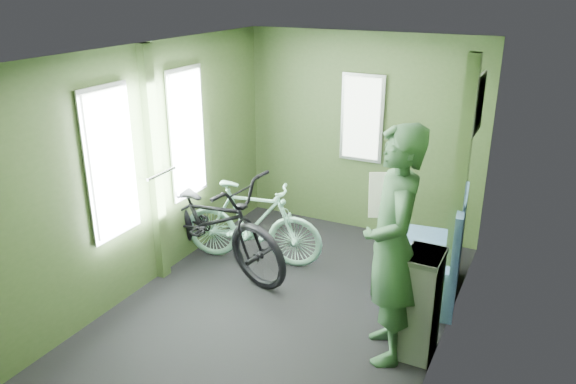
% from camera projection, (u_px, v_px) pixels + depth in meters
% --- Properties ---
extents(room, '(4.00, 4.02, 2.31)m').
position_uv_depth(room, '(281.00, 156.00, 4.69)').
color(room, black).
rests_on(room, ground).
extents(bicycle_black, '(2.22, 1.38, 1.17)m').
position_uv_depth(bicycle_black, '(212.00, 266.00, 5.89)').
color(bicycle_black, black).
rests_on(bicycle_black, ground).
extents(bicycle_mint, '(1.56, 0.74, 0.92)m').
position_uv_depth(bicycle_mint, '(253.00, 262.00, 5.98)').
color(bicycle_mint, '#7EC1A3').
rests_on(bicycle_mint, ground).
extents(passenger, '(0.70, 0.81, 1.89)m').
position_uv_depth(passenger, '(393.00, 246.00, 4.20)').
color(passenger, '#2A4D2F').
rests_on(passenger, ground).
extents(waste_box, '(0.26, 0.37, 0.89)m').
position_uv_depth(waste_box, '(420.00, 304.00, 4.38)').
color(waste_box, slate).
rests_on(waste_box, ground).
extents(bench_seat, '(0.64, 1.02, 1.01)m').
position_uv_depth(bench_seat, '(432.00, 266.00, 5.27)').
color(bench_seat, '#2E4862').
rests_on(bench_seat, ground).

